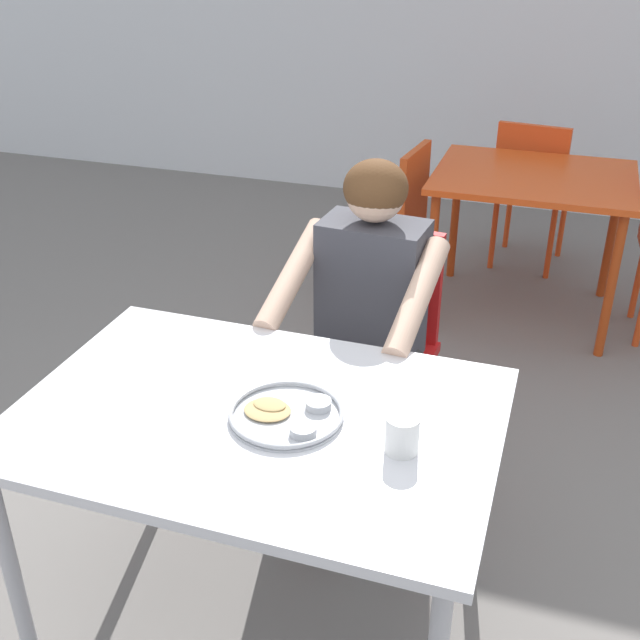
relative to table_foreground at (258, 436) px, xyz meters
The scene contains 8 objects.
table_foreground is the anchor object (origin of this frame).
thali_tray 0.12m from the table_foreground, ahead, with size 0.29×0.29×0.03m.
drinking_cup 0.40m from the table_foreground, ahead, with size 0.08×0.08×0.09m.
chair_foreground 0.94m from the table_foreground, 84.16° to the left, with size 0.42×0.41×0.89m.
diner_foreground 0.70m from the table_foreground, 83.44° to the left, with size 0.52×0.57×1.19m.
table_background_red 2.33m from the table_foreground, 77.72° to the left, with size 0.94×0.79×0.74m.
chair_red_left 2.23m from the table_foreground, 94.46° to the left, with size 0.43×0.44×0.83m.
chair_red_far 2.91m from the table_foreground, 80.88° to the left, with size 0.46×0.48×0.86m.
Camera 1 is at (0.56, -1.47, 1.89)m, focal length 43.84 mm.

